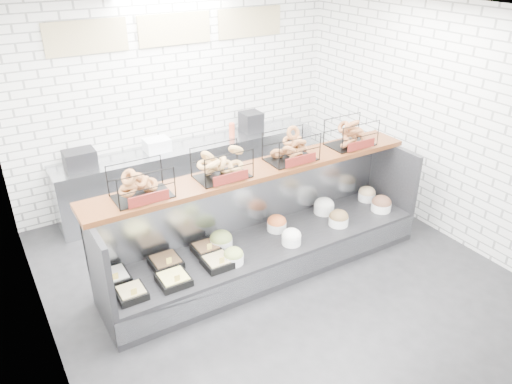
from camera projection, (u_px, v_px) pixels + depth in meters
ground at (280, 280)px, 5.91m from camera, size 5.50×5.50×0.00m
room_shell at (254, 99)px, 5.43m from camera, size 5.02×5.51×3.01m
display_case at (265, 243)px, 6.03m from camera, size 4.00×0.90×1.20m
bagel_shelf at (258, 158)px, 5.68m from camera, size 4.10×0.50×0.40m
prep_counter at (192, 171)px, 7.54m from camera, size 4.00×0.60×1.20m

